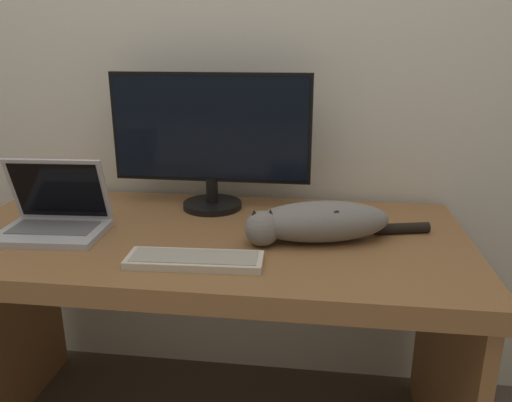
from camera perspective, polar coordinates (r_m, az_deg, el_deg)
wall_back at (r=1.83m, az=-2.95°, el=17.83°), size 6.40×0.06×2.60m
desk at (r=1.57m, az=-5.37°, el=-8.88°), size 1.53×0.75×0.75m
monitor at (r=1.66m, az=-5.20°, el=7.21°), size 0.67×0.20×0.45m
laptop at (r=1.59m, az=-22.06°, el=-1.88°), size 0.31×0.23×0.22m
external_keyboard at (r=1.30m, az=-7.02°, el=-6.69°), size 0.36×0.13×0.02m
cat at (r=1.43m, az=7.01°, el=-2.30°), size 0.54×0.24×0.11m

